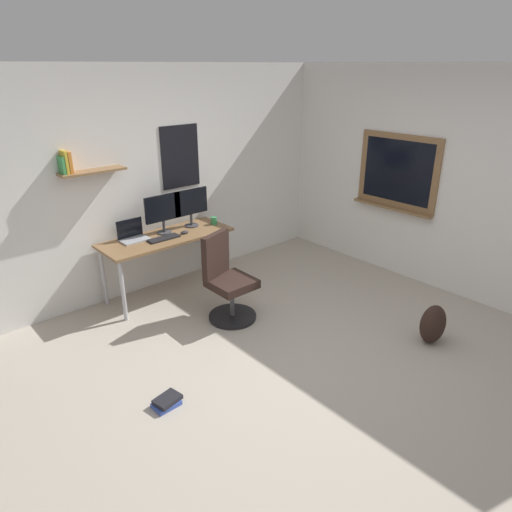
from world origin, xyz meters
TOP-DOWN VIEW (x-y plane):
  - ground_plane at (0.00, 0.00)m, footprint 5.20×5.20m
  - wall_back at (-0.00, 2.45)m, footprint 5.00×0.30m
  - wall_right at (2.45, 0.03)m, footprint 0.22×5.00m
  - desk at (-0.17, 2.07)m, footprint 1.54×0.60m
  - office_chair at (-0.01, 1.15)m, footprint 0.52×0.54m
  - laptop at (-0.52, 2.21)m, footprint 0.31×0.21m
  - monitor_primary at (-0.13, 2.17)m, footprint 0.46×0.17m
  - monitor_secondary at (0.25, 2.17)m, footprint 0.46×0.17m
  - keyboard at (-0.25, 2.00)m, footprint 0.37×0.13m
  - computer_mouse at (0.03, 2.00)m, footprint 0.10×0.06m
  - coffee_mug at (0.50, 2.05)m, footprint 0.08×0.08m
  - backpack at (1.21, -0.58)m, footprint 0.32×0.22m
  - book_stack_on_floor at (-1.26, 0.35)m, footprint 0.24×0.19m

SIDE VIEW (x-z plane):
  - ground_plane at x=0.00m, z-range 0.00..0.00m
  - book_stack_on_floor at x=-1.26m, z-range 0.00..0.07m
  - backpack at x=1.21m, z-range 0.00..0.40m
  - office_chair at x=-0.01m, z-range -0.07..0.88m
  - desk at x=-0.17m, z-range 0.29..1.03m
  - keyboard at x=-0.25m, z-range 0.74..0.76m
  - computer_mouse at x=0.03m, z-range 0.74..0.77m
  - coffee_mug at x=0.50m, z-range 0.74..0.83m
  - laptop at x=-0.52m, z-range 0.68..0.90m
  - monitor_primary at x=-0.13m, z-range 0.77..1.24m
  - monitor_secondary at x=0.25m, z-range 0.77..1.24m
  - wall_right at x=2.45m, z-range 0.00..2.60m
  - wall_back at x=0.00m, z-range 0.00..2.60m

